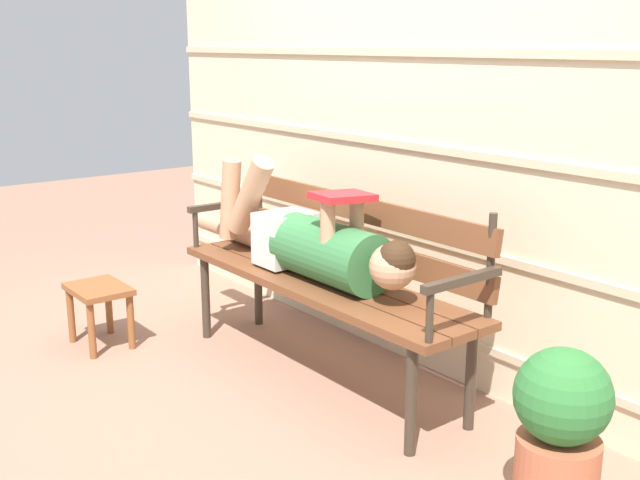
# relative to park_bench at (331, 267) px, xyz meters

# --- Properties ---
(ground_plane) EXTENTS (12.00, 12.00, 0.00)m
(ground_plane) POSITION_rel_park_bench_xyz_m (0.00, -0.19, -0.52)
(ground_plane) COLOR #936B56
(house_siding) EXTENTS (4.02, 0.08, 2.52)m
(house_siding) POSITION_rel_park_bench_xyz_m (0.00, 0.44, 0.74)
(house_siding) COLOR beige
(house_siding) RESTS_ON ground
(park_bench) EXTENTS (1.73, 0.44, 0.89)m
(park_bench) POSITION_rel_park_bench_xyz_m (0.00, 0.00, 0.00)
(park_bench) COLOR brown
(park_bench) RESTS_ON ground
(reclining_person) EXTENTS (1.72, 0.27, 0.53)m
(reclining_person) POSITION_rel_park_bench_xyz_m (-0.07, -0.07, 0.12)
(reclining_person) COLOR #33703D
(footstool) EXTENTS (0.34, 0.26, 0.32)m
(footstool) POSITION_rel_park_bench_xyz_m (-0.99, -0.71, -0.27)
(footstool) COLOR brown
(footstool) RESTS_ON ground
(potted_plant) EXTENTS (0.30, 0.30, 0.61)m
(potted_plant) POSITION_rel_park_bench_xyz_m (1.37, -0.18, -0.19)
(potted_plant) COLOR #AD5B3D
(potted_plant) RESTS_ON ground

